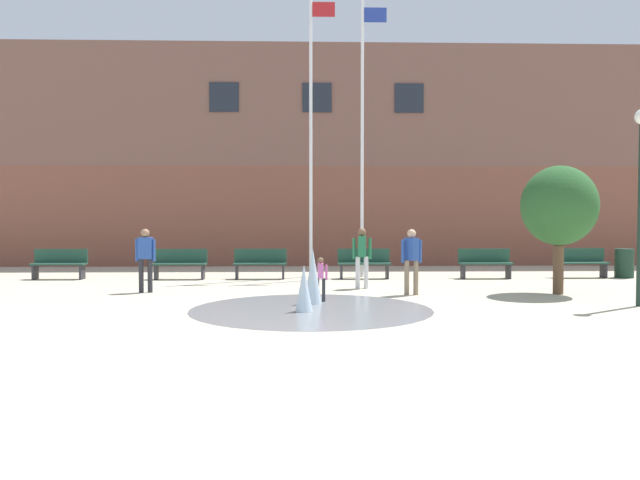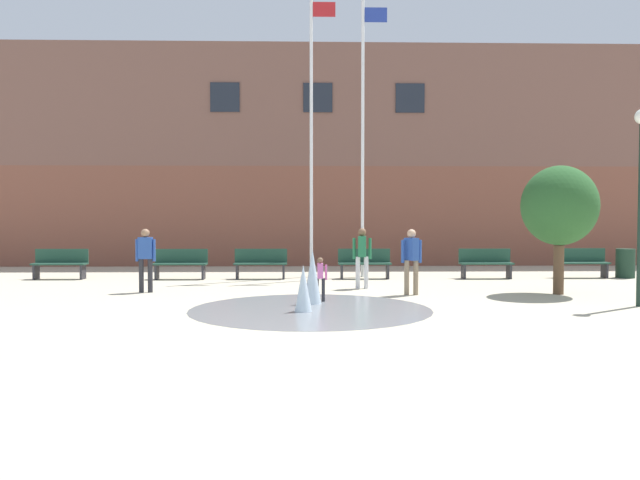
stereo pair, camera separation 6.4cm
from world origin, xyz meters
TOP-DOWN VIEW (x-y plane):
  - ground_plane at (0.00, 0.00)m, footprint 100.00×100.00m
  - library_building at (0.00, 19.13)m, footprint 36.00×6.05m
  - splash_fountain at (-0.41, 5.27)m, footprint 4.94×4.94m
  - park_bench_far_left at (-7.91, 11.41)m, footprint 1.60×0.44m
  - park_bench_left_of_flagpoles at (-4.26, 11.29)m, footprint 1.60×0.44m
  - park_bench_under_left_flagpole at (-1.84, 11.33)m, footprint 1.60×0.44m
  - park_bench_center at (1.32, 11.33)m, footprint 1.60×0.44m
  - park_bench_under_right_flagpole at (5.03, 11.27)m, footprint 1.60×0.44m
  - park_bench_far_right at (8.05, 11.41)m, footprint 1.60×0.44m
  - child_with_pink_shirt at (-0.16, 6.20)m, footprint 0.31×0.21m
  - adult_watching at (-4.47, 8.00)m, footprint 0.50×0.21m
  - adult_near_bench at (1.00, 8.70)m, footprint 0.50×0.36m
  - teen_by_trashcan at (2.07, 7.33)m, footprint 0.50×0.39m
  - flagpole_left at (-0.27, 11.92)m, footprint 0.80×0.10m
  - flagpole_right at (1.34, 11.92)m, footprint 0.80×0.10m
  - trash_can at (9.41, 11.36)m, footprint 0.56×0.56m
  - street_tree_near_building at (5.68, 7.39)m, footprint 1.82×1.82m

SIDE VIEW (x-z plane):
  - ground_plane at x=0.00m, z-range 0.00..0.00m
  - splash_fountain at x=-0.41m, z-range -0.27..0.93m
  - trash_can at x=9.41m, z-range 0.00..0.90m
  - park_bench_far_left at x=-7.91m, z-range 0.02..0.93m
  - park_bench_left_of_flagpoles at x=-4.26m, z-range 0.02..0.93m
  - park_bench_under_left_flagpole at x=-1.84m, z-range 0.02..0.93m
  - park_bench_center at x=1.32m, z-range 0.02..0.93m
  - park_bench_under_right_flagpole at x=5.03m, z-range 0.02..0.93m
  - park_bench_far_right at x=8.05m, z-range 0.02..0.93m
  - child_with_pink_shirt at x=-0.16m, z-range 0.09..1.07m
  - adult_watching at x=-4.47m, z-range 0.14..1.73m
  - adult_near_bench at x=1.00m, z-range 0.14..1.73m
  - teen_by_trashcan at x=2.07m, z-range 0.14..1.73m
  - street_tree_near_building at x=5.68m, z-range 0.58..3.71m
  - library_building at x=0.00m, z-range 0.00..8.49m
  - flagpole_right at x=1.34m, z-range 0.25..9.03m
  - flagpole_left at x=-0.27m, z-range 0.25..9.19m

